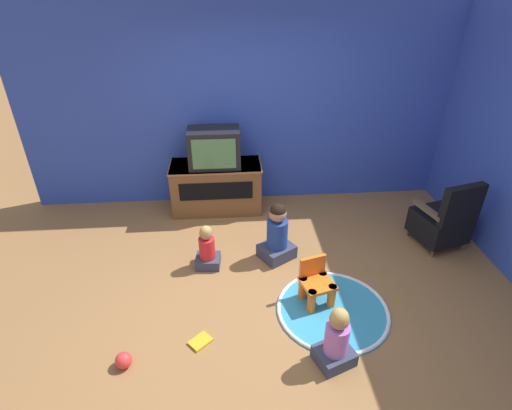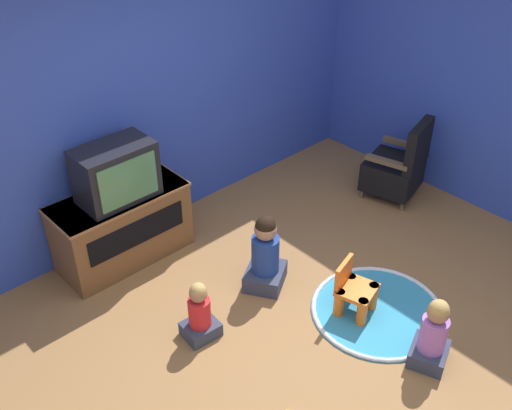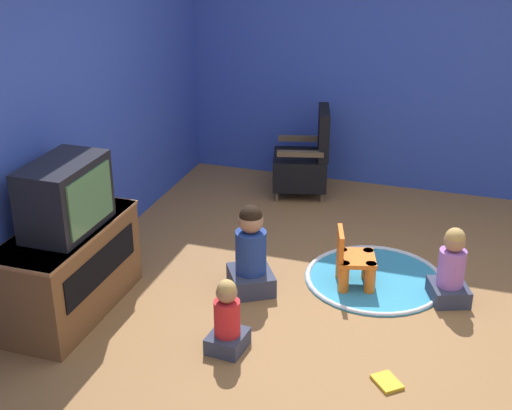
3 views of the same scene
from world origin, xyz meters
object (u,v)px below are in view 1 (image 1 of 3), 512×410
(television, at_px, (214,148))
(black_armchair, at_px, (444,221))
(book, at_px, (200,341))
(tv_cabinet, at_px, (216,186))
(child_watching_left, at_px, (336,340))
(child_watching_center, at_px, (207,249))
(child_watching_right, at_px, (277,235))
(toy_ball, at_px, (124,360))
(yellow_kid_chair, at_px, (316,286))

(television, xyz_separation_m, black_armchair, (2.71, -1.03, -0.59))
(book, bearing_deg, tv_cabinet, 45.60)
(child_watching_left, relative_size, child_watching_center, 1.14)
(child_watching_right, bearing_deg, toy_ball, -168.44)
(child_watching_left, bearing_deg, child_watching_center, 107.60)
(black_armchair, distance_m, child_watching_left, 2.32)
(child_watching_left, height_order, child_watching_right, child_watching_right)
(toy_ball, bearing_deg, black_armchair, 23.05)
(child_watching_center, distance_m, book, 1.12)
(television, bearing_deg, yellow_kid_chair, -61.77)
(yellow_kid_chair, bearing_deg, toy_ball, -175.58)
(tv_cabinet, bearing_deg, child_watching_right, -59.05)
(toy_ball, bearing_deg, child_watching_right, 43.25)
(black_armchair, bearing_deg, child_watching_left, 28.26)
(television, height_order, black_armchair, television)
(television, bearing_deg, book, -93.62)
(child_watching_left, bearing_deg, tv_cabinet, 89.76)
(black_armchair, height_order, child_watching_center, black_armchair)
(yellow_kid_chair, bearing_deg, tv_cabinet, 102.23)
(tv_cabinet, height_order, child_watching_left, tv_cabinet)
(child_watching_right, relative_size, toy_ball, 5.03)
(tv_cabinet, height_order, toy_ball, tv_cabinet)
(black_armchair, xyz_separation_m, book, (-2.86, -1.29, -0.33))
(child_watching_left, distance_m, child_watching_right, 1.52)
(yellow_kid_chair, relative_size, child_watching_right, 0.66)
(child_watching_right, relative_size, book, 3.03)
(tv_cabinet, bearing_deg, yellow_kid_chair, -62.26)
(black_armchair, bearing_deg, child_watching_center, -10.84)
(television, xyz_separation_m, child_watching_center, (-0.10, -1.22, -0.70))
(black_armchair, relative_size, child_watching_left, 1.48)
(black_armchair, bearing_deg, toy_ball, 8.37)
(yellow_kid_chair, bearing_deg, child_watching_center, 134.10)
(television, xyz_separation_m, book, (-0.15, -2.32, -0.92))
(tv_cabinet, bearing_deg, toy_ball, -107.04)
(child_watching_center, height_order, book, child_watching_center)
(yellow_kid_chair, distance_m, child_watching_left, 0.74)
(child_watching_right, bearing_deg, black_armchair, -29.08)
(tv_cabinet, height_order, television, television)
(television, bearing_deg, child_watching_left, -68.78)
(tv_cabinet, bearing_deg, black_armchair, -21.60)
(child_watching_right, bearing_deg, book, -156.95)
(book, bearing_deg, child_watching_left, -54.88)
(black_armchair, bearing_deg, child_watching_right, -12.06)
(black_armchair, distance_m, book, 3.15)
(tv_cabinet, bearing_deg, child_watching_center, -94.63)
(television, xyz_separation_m, child_watching_left, (1.01, -2.61, -0.67))
(book, bearing_deg, television, 45.54)
(yellow_kid_chair, bearing_deg, child_watching_right, 96.82)
(tv_cabinet, bearing_deg, television, -90.00)
(television, relative_size, yellow_kid_chair, 1.39)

